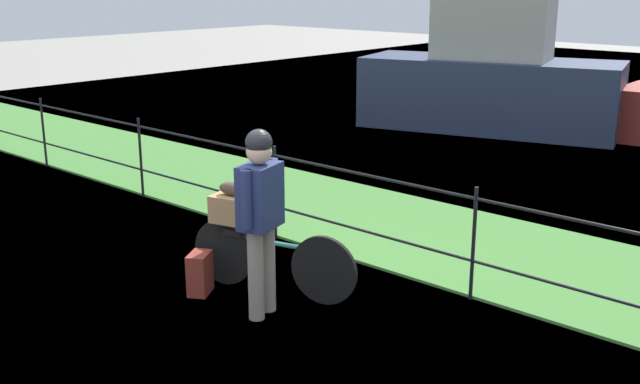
{
  "coord_description": "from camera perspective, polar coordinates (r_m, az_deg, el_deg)",
  "views": [
    {
      "loc": [
        4.58,
        -3.77,
        2.91
      ],
      "look_at": [
        -0.1,
        1.47,
        0.9
      ],
      "focal_mm": 42.44,
      "sensor_mm": 36.0,
      "label": 1
    }
  ],
  "objects": [
    {
      "name": "terrier_dog",
      "position": [
        7.15,
        -6.45,
        0.32
      ],
      "size": [
        0.32,
        0.21,
        0.18
      ],
      "color": "#4C3D2D",
      "rests_on": "wooden_crate"
    },
    {
      "name": "backpack_on_paving",
      "position": [
        7.29,
        -9.04,
        -6.07
      ],
      "size": [
        0.3,
        0.33,
        0.4
      ],
      "primitive_type": "cube",
      "rotation": [
        0.0,
        0.0,
        5.25
      ],
      "color": "maroon",
      "rests_on": "ground"
    },
    {
      "name": "iron_fence",
      "position": [
        7.74,
        3.33,
        -1.11
      ],
      "size": [
        18.04,
        0.04,
        1.09
      ],
      "color": "black",
      "rests_on": "ground"
    },
    {
      "name": "wooden_crate",
      "position": [
        7.22,
        -6.57,
        -1.25
      ],
      "size": [
        0.45,
        0.38,
        0.26
      ],
      "primitive_type": "cube",
      "rotation": [
        0.0,
        0.0,
        0.27
      ],
      "color": "#A87F51",
      "rests_on": "bicycle_main"
    },
    {
      "name": "ground_plane",
      "position": [
        6.61,
        -8.02,
        -10.32
      ],
      "size": [
        60.0,
        60.0,
        0.0
      ],
      "primitive_type": "plane",
      "color": "gray"
    },
    {
      "name": "moored_boat_near",
      "position": [
        15.2,
        12.69,
        8.38
      ],
      "size": [
        5.17,
        3.03,
        4.33
      ],
      "color": "#2D3856",
      "rests_on": "ground"
    },
    {
      "name": "cyclist_person",
      "position": [
        6.51,
        -4.53,
        -1.13
      ],
      "size": [
        0.36,
        0.52,
        1.68
      ],
      "color": "gray",
      "rests_on": "ground"
    },
    {
      "name": "bicycle_main",
      "position": [
        7.17,
        -3.75,
        -5.02
      ],
      "size": [
        1.68,
        0.51,
        0.65
      ],
      "color": "black",
      "rests_on": "ground"
    },
    {
      "name": "grass_strip",
      "position": [
        8.87,
        8.17,
        -3.26
      ],
      "size": [
        27.0,
        2.4,
        0.03
      ],
      "primitive_type": "cube",
      "color": "#478438",
      "rests_on": "ground"
    }
  ]
}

